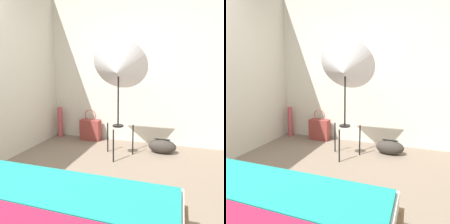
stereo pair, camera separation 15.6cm
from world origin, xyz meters
TOP-DOWN VIEW (x-y plane):
  - wall_back at (0.00, 2.42)m, footprint 8.00×0.05m
  - photo_umbrella at (0.14, 1.67)m, footprint 0.80×0.60m
  - tote_bag at (-0.55, 2.26)m, footprint 0.36×0.16m
  - duffel_bag at (0.75, 1.98)m, footprint 0.42×0.22m
  - paper_roll at (-1.17, 2.27)m, footprint 0.09×0.09m

SIDE VIEW (x-z plane):
  - duffel_bag at x=0.75m, z-range 0.00..0.22m
  - tote_bag at x=-0.55m, z-range -0.09..0.47m
  - paper_roll at x=-1.17m, z-range 0.00..0.57m
  - photo_umbrella at x=0.14m, z-range 0.43..2.10m
  - wall_back at x=0.00m, z-range 0.00..2.60m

